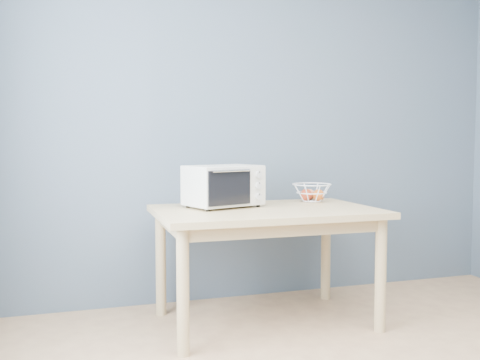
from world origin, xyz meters
name	(u,v)px	position (x,y,z in m)	size (l,w,h in m)	color
room	(473,107)	(0.00, 0.00, 1.30)	(4.01, 4.51, 2.61)	tan
dining_table	(266,224)	(-0.18, 1.62, 0.65)	(1.40, 0.90, 0.75)	tan
toaster_oven	(221,185)	(-0.44, 1.76, 0.89)	(0.54, 0.47, 0.27)	silver
fruit_basket	(311,193)	(0.27, 1.89, 0.82)	(0.28, 0.28, 0.13)	white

